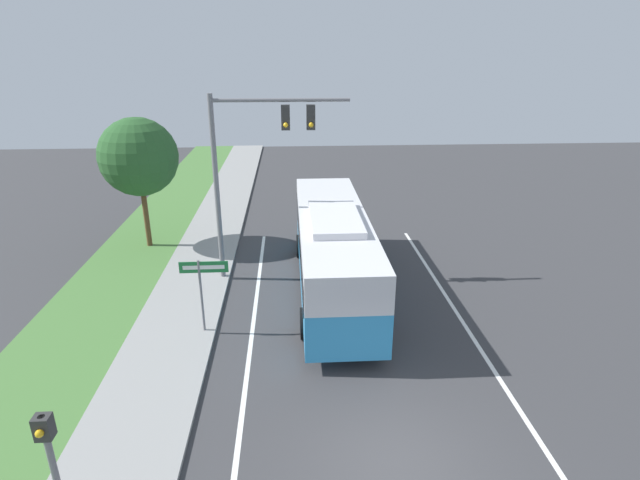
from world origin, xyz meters
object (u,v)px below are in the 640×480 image
(pedestrian_signal, at_px, (52,463))
(signal_gantry, at_px, (252,154))
(street_sign, at_px, (203,282))
(bus, at_px, (333,246))

(pedestrian_signal, bearing_deg, signal_gantry, 76.73)
(pedestrian_signal, xyz_separation_m, street_sign, (1.35, 7.61, -0.24))
(pedestrian_signal, bearing_deg, street_sign, 79.98)
(bus, bearing_deg, street_sign, -146.37)
(bus, xyz_separation_m, signal_gantry, (-2.96, 1.29, 3.25))
(bus, xyz_separation_m, pedestrian_signal, (-5.75, -10.54, 0.26))
(signal_gantry, xyz_separation_m, pedestrian_signal, (-2.79, -11.83, -2.99))
(street_sign, bearing_deg, bus, 33.63)
(signal_gantry, relative_size, pedestrian_signal, 2.35)
(signal_gantry, height_order, street_sign, signal_gantry)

